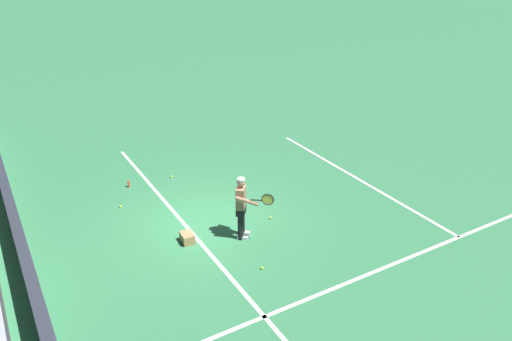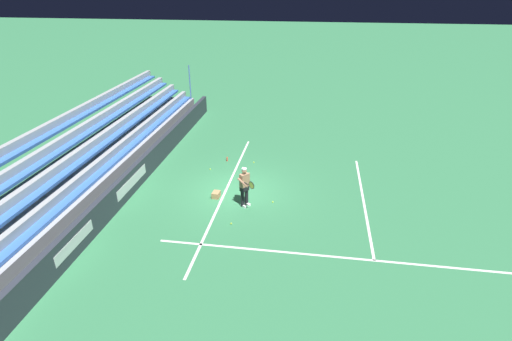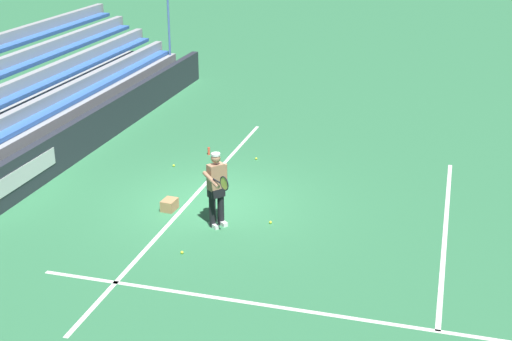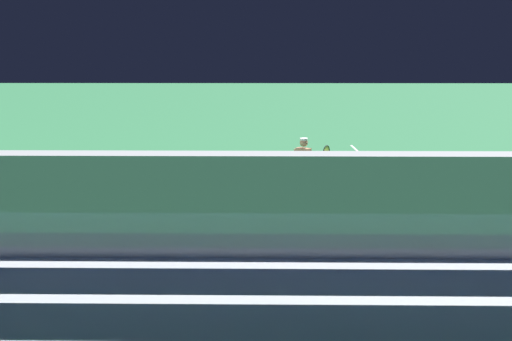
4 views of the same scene
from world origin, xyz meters
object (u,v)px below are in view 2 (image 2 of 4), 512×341
tennis_ball_midcourt (231,224)px  tennis_ball_stray_back (254,162)px  tennis_player (245,187)px  water_bottle (227,159)px  ball_box_cardboard (216,195)px  tennis_ball_far_right (273,202)px  tennis_ball_near_player (210,169)px

tennis_ball_midcourt → tennis_ball_stray_back: bearing=-179.7°
tennis_player → water_bottle: 4.71m
tennis_ball_midcourt → tennis_player: bearing=169.4°
ball_box_cardboard → tennis_ball_stray_back: 3.93m
ball_box_cardboard → water_bottle: size_ratio=1.82×
tennis_player → water_bottle: size_ratio=7.80×
tennis_ball_stray_back → tennis_ball_midcourt: (5.76, 0.03, 0.00)m
ball_box_cardboard → tennis_ball_midcourt: (1.97, 1.08, -0.10)m
tennis_ball_midcourt → water_bottle: size_ratio=0.30×
tennis_ball_far_right → tennis_ball_near_player: size_ratio=1.00×
tennis_ball_stray_back → tennis_ball_near_player: (1.13, -2.01, 0.00)m
tennis_player → tennis_ball_midcourt: (1.47, -0.27, -0.86)m
ball_box_cardboard → tennis_ball_stray_back: bearing=164.5°
ball_box_cardboard → tennis_ball_midcourt: size_ratio=6.06×
tennis_ball_far_right → tennis_ball_near_player: (-2.75, -3.44, 0.00)m
tennis_player → tennis_ball_stray_back: bearing=-176.0°
tennis_player → tennis_ball_far_right: (-0.42, 1.12, -0.86)m
tennis_player → ball_box_cardboard: bearing=-110.4°
tennis_ball_stray_back → tennis_ball_far_right: size_ratio=1.00×
tennis_player → tennis_ball_midcourt: size_ratio=25.98×
ball_box_cardboard → tennis_ball_near_player: size_ratio=6.06×
tennis_ball_near_player → water_bottle: 1.31m
tennis_ball_stray_back → tennis_ball_far_right: (3.87, 1.42, 0.00)m
ball_box_cardboard → tennis_ball_far_right: size_ratio=6.06×
tennis_ball_stray_back → tennis_ball_far_right: 4.13m
ball_box_cardboard → tennis_ball_stray_back: size_ratio=6.06×
tennis_ball_stray_back → tennis_ball_near_player: same height
tennis_ball_far_right → water_bottle: water_bottle is taller
tennis_player → ball_box_cardboard: size_ratio=4.29×
ball_box_cardboard → tennis_ball_stray_back: ball_box_cardboard is taller
tennis_ball_stray_back → water_bottle: water_bottle is taller
ball_box_cardboard → water_bottle: bearing=-174.7°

